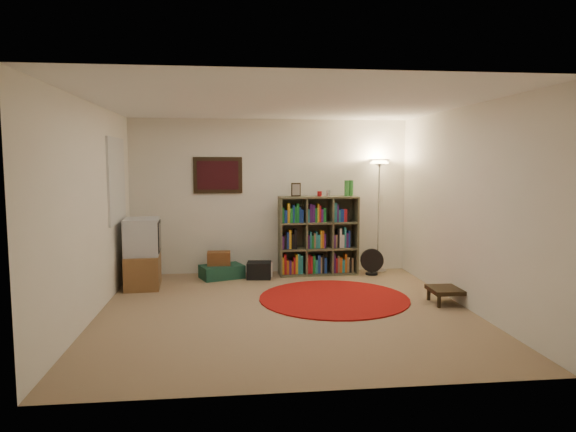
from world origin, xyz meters
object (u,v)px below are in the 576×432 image
at_px(floor_fan, 372,262).
at_px(tv_stand, 143,254).
at_px(floor_lamp, 379,178).
at_px(suitcase, 222,272).
at_px(bookshelf, 317,237).
at_px(side_table, 447,290).

bearing_deg(floor_fan, tv_stand, -161.27).
bearing_deg(floor_lamp, floor_fan, -124.63).
bearing_deg(suitcase, floor_fan, -21.69).
distance_m(tv_stand, suitcase, 1.27).
distance_m(floor_lamp, suitcase, 2.95).
bearing_deg(bookshelf, tv_stand, -169.62).
xyz_separation_m(floor_lamp, suitcase, (-2.57, -0.20, -1.44)).
distance_m(bookshelf, side_table, 2.39).
distance_m(bookshelf, tv_stand, 2.71).
distance_m(floor_lamp, tv_stand, 3.89).
bearing_deg(floor_fan, floor_lamp, 67.34).
relative_size(bookshelf, floor_fan, 3.58).
relative_size(tv_stand, side_table, 2.19).
height_order(tv_stand, side_table, tv_stand).
relative_size(suitcase, side_table, 1.62).
relative_size(floor_fan, suitcase, 0.57).
bearing_deg(floor_lamp, tv_stand, -169.84).
xyz_separation_m(floor_lamp, floor_fan, (-0.17, -0.24, -1.33)).
bearing_deg(floor_lamp, side_table, -80.48).
bearing_deg(side_table, suitcase, 148.30).
distance_m(floor_lamp, side_table, 2.44).
xyz_separation_m(bookshelf, floor_fan, (0.87, -0.16, -0.40)).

